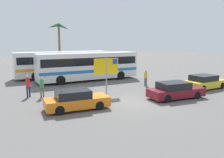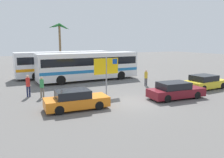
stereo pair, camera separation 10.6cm
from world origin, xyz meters
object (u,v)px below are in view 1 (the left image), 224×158
at_px(pedestrian_crossing_lot, 42,85).
at_px(pedestrian_by_bus, 146,77).
at_px(bus_front_coach, 88,65).
at_px(car_maroon, 175,90).
at_px(ferry_sign, 107,68).
at_px(bus_rear_coach, 63,63).
at_px(car_yellow, 205,82).
at_px(car_orange, 76,100).
at_px(pedestrian_near_sign, 28,84).

bearing_deg(pedestrian_crossing_lot, pedestrian_by_bus, 97.90).
relative_size(bus_front_coach, car_maroon, 2.47).
xyz_separation_m(ferry_sign, pedestrian_by_bus, (5.24, 1.73, -1.37)).
distance_m(bus_rear_coach, ferry_sign, 11.28).
bearing_deg(ferry_sign, bus_front_coach, 78.47).
relative_size(ferry_sign, car_maroon, 0.69).
bearing_deg(car_yellow, pedestrian_crossing_lot, 163.38).
xyz_separation_m(car_orange, pedestrian_near_sign, (-2.35, 4.97, 0.44)).
bearing_deg(car_maroon, pedestrian_crossing_lot, 156.13).
xyz_separation_m(car_orange, car_yellow, (13.00, 0.62, 0.00)).
bearing_deg(car_orange, pedestrian_near_sign, 119.34).
xyz_separation_m(car_maroon, pedestrian_by_bus, (0.90, 5.18, 0.32)).
bearing_deg(car_maroon, bus_rear_coach, 113.28).
height_order(car_maroon, pedestrian_crossing_lot, pedestrian_crossing_lot).
distance_m(ferry_sign, car_yellow, 9.78).
height_order(ferry_sign, car_maroon, ferry_sign).
relative_size(car_orange, pedestrian_crossing_lot, 2.52).
bearing_deg(pedestrian_by_bus, bus_rear_coach, 32.49).
height_order(ferry_sign, pedestrian_crossing_lot, ferry_sign).
xyz_separation_m(ferry_sign, car_maroon, (4.34, -3.45, -1.69)).
distance_m(ferry_sign, car_orange, 4.71).
xyz_separation_m(bus_rear_coach, pedestrian_crossing_lot, (-4.44, -9.58, -0.78)).
distance_m(bus_front_coach, bus_rear_coach, 4.30).
height_order(bus_front_coach, pedestrian_crossing_lot, bus_front_coach).
bearing_deg(pedestrian_near_sign, car_orange, -164.24).
relative_size(bus_rear_coach, pedestrian_crossing_lot, 6.75).
bearing_deg(bus_front_coach, car_orange, -116.10).
height_order(bus_front_coach, car_orange, bus_front_coach).
relative_size(ferry_sign, car_orange, 0.74).
distance_m(bus_rear_coach, car_orange, 14.19).
height_order(pedestrian_by_bus, pedestrian_crossing_lot, pedestrian_crossing_lot).
bearing_deg(pedestrian_crossing_lot, car_yellow, 83.43).
distance_m(bus_front_coach, car_maroon, 11.28).
bearing_deg(car_maroon, car_orange, 178.60).
xyz_separation_m(bus_front_coach, pedestrian_near_sign, (-7.21, -4.96, -0.71)).
height_order(pedestrian_crossing_lot, pedestrian_near_sign, pedestrian_near_sign).
xyz_separation_m(bus_front_coach, car_yellow, (8.13, -9.31, -1.15)).
bearing_deg(bus_front_coach, ferry_sign, -99.99).
relative_size(bus_front_coach, car_orange, 2.68).
height_order(ferry_sign, pedestrian_near_sign, ferry_sign).
distance_m(car_orange, pedestrian_crossing_lot, 4.48).
xyz_separation_m(bus_front_coach, pedestrian_by_bus, (3.95, -5.62, -0.83)).
height_order(car_yellow, pedestrian_near_sign, pedestrian_near_sign).
height_order(bus_rear_coach, pedestrian_near_sign, bus_rear_coach).
bearing_deg(bus_rear_coach, bus_front_coach, -64.91).
relative_size(car_orange, car_yellow, 0.99).
bearing_deg(car_yellow, car_maroon, -166.09).
xyz_separation_m(bus_rear_coach, car_maroon, (4.86, -14.70, -1.15)).
height_order(ferry_sign, car_orange, ferry_sign).
xyz_separation_m(ferry_sign, car_yellow, (9.43, -1.95, -1.69)).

